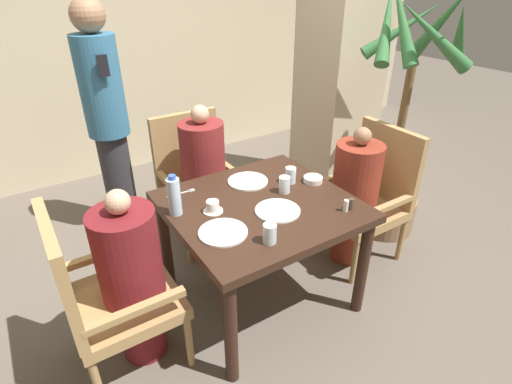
# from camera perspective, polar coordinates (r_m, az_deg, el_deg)

# --- Properties ---
(ground_plane) EXTENTS (16.00, 16.00, 0.00)m
(ground_plane) POSITION_cam_1_polar(r_m,az_deg,el_deg) (2.76, 0.57, -14.56)
(ground_plane) COLOR #60564C
(wall_back) EXTENTS (8.00, 0.06, 2.80)m
(wall_back) POSITION_cam_1_polar(r_m,az_deg,el_deg) (4.29, -19.02, 21.04)
(wall_back) COLOR beige
(wall_back) RESTS_ON ground_plane
(pillar_stone) EXTENTS (0.57, 0.57, 2.70)m
(pillar_stone) POSITION_cam_1_polar(r_m,az_deg,el_deg) (3.65, 12.16, 19.87)
(pillar_stone) COLOR #BCAD8E
(pillar_stone) RESTS_ON ground_plane
(dining_table) EXTENTS (1.03, 0.98, 0.72)m
(dining_table) POSITION_cam_1_polar(r_m,az_deg,el_deg) (2.37, 0.64, -3.64)
(dining_table) COLOR #331E14
(dining_table) RESTS_ON ground_plane
(chair_left_side) EXTENTS (0.54, 0.54, 0.97)m
(chair_left_side) POSITION_cam_1_polar(r_m,az_deg,el_deg) (2.18, -21.03, -13.37)
(chair_left_side) COLOR #A88451
(chair_left_side) RESTS_ON ground_plane
(diner_in_left_chair) EXTENTS (0.32, 0.32, 1.04)m
(diner_in_left_chair) POSITION_cam_1_polar(r_m,az_deg,el_deg) (2.18, -17.25, -11.54)
(diner_in_left_chair) COLOR maroon
(diner_in_left_chair) RESTS_ON ground_plane
(chair_far_side) EXTENTS (0.54, 0.54, 0.97)m
(chair_far_side) POSITION_cam_1_polar(r_m,az_deg,el_deg) (3.13, -8.58, 2.19)
(chair_far_side) COLOR #A88451
(chair_far_side) RESTS_ON ground_plane
(diner_in_far_chair) EXTENTS (0.32, 0.32, 1.11)m
(diner_in_far_chair) POSITION_cam_1_polar(r_m,az_deg,el_deg) (2.97, -7.41, 2.19)
(diner_in_far_chair) COLOR maroon
(diner_in_far_chair) RESTS_ON ground_plane
(chair_right_side) EXTENTS (0.54, 0.54, 0.97)m
(chair_right_side) POSITION_cam_1_polar(r_m,az_deg,el_deg) (2.98, 15.87, -0.13)
(chair_right_side) COLOR #A88451
(chair_right_side) RESTS_ON ground_plane
(diner_in_right_chair) EXTENTS (0.32, 0.32, 1.03)m
(diner_in_right_chair) POSITION_cam_1_polar(r_m,az_deg,el_deg) (2.86, 13.85, -0.51)
(diner_in_right_chair) COLOR maroon
(diner_in_right_chair) RESTS_ON ground_plane
(standing_host) EXTENTS (0.30, 0.34, 1.76)m
(standing_host) POSITION_cam_1_polar(r_m,az_deg,el_deg) (3.18, -20.50, 9.81)
(standing_host) COLOR #2D2D33
(standing_host) RESTS_ON ground_plane
(potted_palm) EXTENTS (0.78, 0.80, 1.92)m
(potted_palm) POSITION_cam_1_polar(r_m,az_deg,el_deg) (3.25, 19.39, 5.27)
(potted_palm) COLOR #896B4C
(potted_palm) RESTS_ON ground_plane
(plate_main_left) EXTENTS (0.26, 0.26, 0.01)m
(plate_main_left) POSITION_cam_1_polar(r_m,az_deg,el_deg) (2.54, -1.18, 1.55)
(plate_main_left) COLOR white
(plate_main_left) RESTS_ON dining_table
(plate_main_right) EXTENTS (0.26, 0.26, 0.01)m
(plate_main_right) POSITION_cam_1_polar(r_m,az_deg,el_deg) (2.24, 3.10, -2.68)
(plate_main_right) COLOR white
(plate_main_right) RESTS_ON dining_table
(plate_dessert_center) EXTENTS (0.26, 0.26, 0.01)m
(plate_dessert_center) POSITION_cam_1_polar(r_m,az_deg,el_deg) (2.07, -4.73, -5.76)
(plate_dessert_center) COLOR white
(plate_dessert_center) RESTS_ON dining_table
(teacup_with_saucer) EXTENTS (0.11, 0.11, 0.07)m
(teacup_with_saucer) POSITION_cam_1_polar(r_m,az_deg,el_deg) (2.23, -6.18, -2.17)
(teacup_with_saucer) COLOR white
(teacup_with_saucer) RESTS_ON dining_table
(bowl_small) EXTENTS (0.12, 0.12, 0.04)m
(bowl_small) POSITION_cam_1_polar(r_m,az_deg,el_deg) (2.56, 8.16, 1.79)
(bowl_small) COLOR white
(bowl_small) RESTS_ON dining_table
(water_bottle) EXTENTS (0.07, 0.07, 0.24)m
(water_bottle) POSITION_cam_1_polar(r_m,az_deg,el_deg) (2.21, -11.60, -0.60)
(water_bottle) COLOR silver
(water_bottle) RESTS_ON dining_table
(glass_tall_near) EXTENTS (0.07, 0.07, 0.10)m
(glass_tall_near) POSITION_cam_1_polar(r_m,az_deg,el_deg) (2.41, 4.09, 1.05)
(glass_tall_near) COLOR silver
(glass_tall_near) RESTS_ON dining_table
(glass_tall_mid) EXTENTS (0.07, 0.07, 0.10)m
(glass_tall_mid) POSITION_cam_1_polar(r_m,az_deg,el_deg) (1.97, 1.97, -5.95)
(glass_tall_mid) COLOR silver
(glass_tall_mid) RESTS_ON dining_table
(glass_tall_far) EXTENTS (0.07, 0.07, 0.10)m
(glass_tall_far) POSITION_cam_1_polar(r_m,az_deg,el_deg) (2.52, 4.95, 2.41)
(glass_tall_far) COLOR silver
(glass_tall_far) RESTS_ON dining_table
(salt_shaker) EXTENTS (0.03, 0.03, 0.07)m
(salt_shaker) POSITION_cam_1_polar(r_m,az_deg,el_deg) (2.28, 12.72, -1.92)
(salt_shaker) COLOR white
(salt_shaker) RESTS_ON dining_table
(pepper_shaker) EXTENTS (0.03, 0.03, 0.07)m
(pepper_shaker) POSITION_cam_1_polar(r_m,az_deg,el_deg) (2.30, 13.42, -1.68)
(pepper_shaker) COLOR #4C3D2D
(pepper_shaker) RESTS_ON dining_table
(fork_beside_plate) EXTENTS (0.18, 0.02, 0.00)m
(fork_beside_plate) POSITION_cam_1_polar(r_m,az_deg,el_deg) (2.46, -10.28, -0.05)
(fork_beside_plate) COLOR silver
(fork_beside_plate) RESTS_ON dining_table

